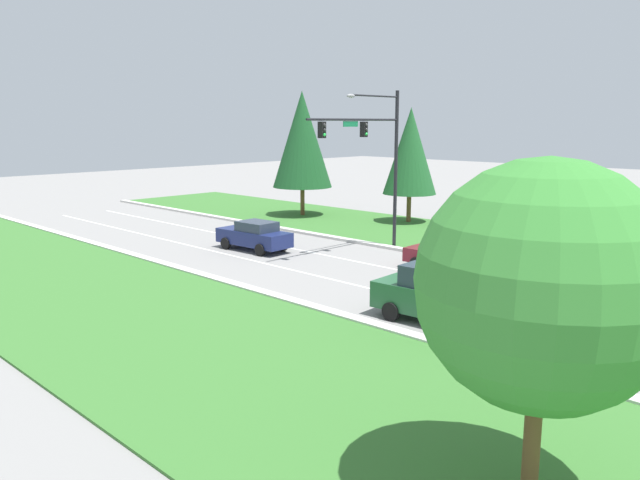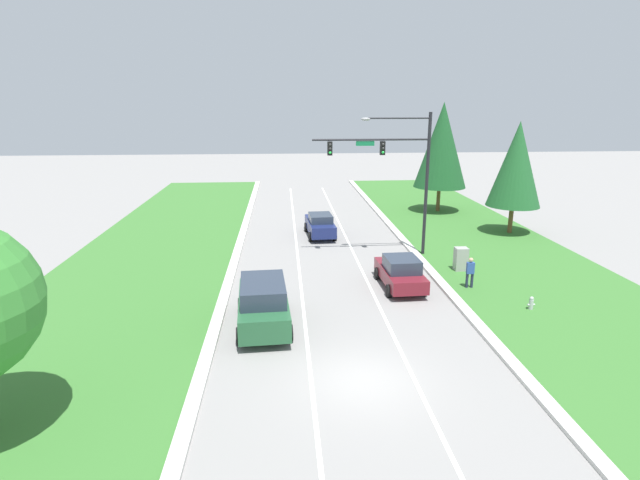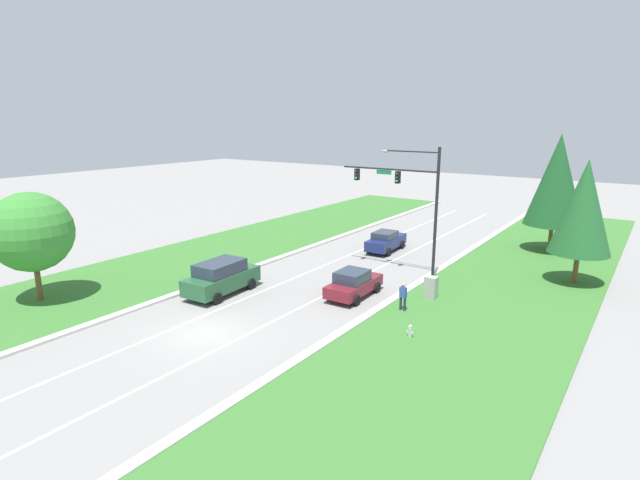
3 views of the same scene
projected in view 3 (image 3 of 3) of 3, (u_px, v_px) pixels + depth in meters
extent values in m
plane|color=gray|center=(205.00, 333.00, 25.07)|extent=(160.00, 160.00, 0.00)
cube|color=beige|center=(294.00, 363.00, 21.92)|extent=(0.50, 90.00, 0.15)
cube|color=beige|center=(136.00, 308.00, 28.19)|extent=(0.50, 90.00, 0.15)
cube|color=#38702D|center=(403.00, 401.00, 19.01)|extent=(10.00, 90.00, 0.08)
cube|color=#38702D|center=(84.00, 291.00, 31.11)|extent=(10.00, 90.00, 0.08)
cube|color=white|center=(181.00, 325.00, 26.07)|extent=(0.14, 81.00, 0.01)
cube|color=white|center=(231.00, 342.00, 24.07)|extent=(0.14, 81.00, 0.01)
cylinder|color=black|center=(436.00, 216.00, 32.14)|extent=(0.20, 0.20, 8.78)
cylinder|color=black|center=(389.00, 169.00, 33.41)|extent=(7.00, 0.12, 0.12)
cube|color=#147042|center=(384.00, 172.00, 33.66)|extent=(1.10, 0.04, 0.28)
cylinder|color=black|center=(411.00, 152.00, 32.25)|extent=(3.85, 0.09, 0.09)
ellipsoid|color=gray|center=(385.00, 151.00, 33.33)|extent=(0.56, 0.28, 0.20)
cube|color=black|center=(398.00, 177.00, 33.14)|extent=(0.28, 0.32, 0.80)
sphere|color=#2D2D2D|center=(397.00, 174.00, 32.95)|extent=(0.16, 0.16, 0.16)
sphere|color=#2D2D2D|center=(397.00, 178.00, 33.01)|extent=(0.16, 0.16, 0.16)
sphere|color=#23D647|center=(397.00, 181.00, 33.06)|extent=(0.16, 0.16, 0.16)
cube|color=black|center=(357.00, 174.00, 34.89)|extent=(0.28, 0.32, 0.80)
sphere|color=#2D2D2D|center=(356.00, 171.00, 34.70)|extent=(0.16, 0.16, 0.16)
sphere|color=#2D2D2D|center=(356.00, 175.00, 34.76)|extent=(0.16, 0.16, 0.16)
sphere|color=#23D647|center=(356.00, 178.00, 34.81)|extent=(0.16, 0.16, 0.16)
cube|color=#235633|center=(222.00, 280.00, 30.62)|extent=(2.34, 5.14, 0.98)
cube|color=#283342|center=(220.00, 268.00, 30.31)|extent=(2.02, 3.12, 0.75)
cylinder|color=black|center=(251.00, 284.00, 31.52)|extent=(0.28, 0.70, 0.69)
cylinder|color=black|center=(227.00, 279.00, 32.54)|extent=(0.28, 0.70, 0.69)
cylinder|color=black|center=(217.00, 299.00, 28.94)|extent=(0.28, 0.70, 0.69)
cylinder|color=black|center=(192.00, 292.00, 29.96)|extent=(0.28, 0.70, 0.69)
cube|color=maroon|center=(354.00, 286.00, 30.17)|extent=(1.96, 4.34, 0.68)
cube|color=#283342|center=(352.00, 276.00, 29.80)|extent=(1.69, 1.98, 0.67)
cylinder|color=black|center=(377.00, 288.00, 30.87)|extent=(0.26, 0.65, 0.64)
cylinder|color=black|center=(352.00, 283.00, 31.80)|extent=(0.26, 0.65, 0.64)
cylinder|color=black|center=(356.00, 300.00, 28.70)|extent=(0.26, 0.65, 0.64)
cylinder|color=black|center=(330.00, 295.00, 29.64)|extent=(0.26, 0.65, 0.64)
cube|color=navy|center=(386.00, 242.00, 40.51)|extent=(1.99, 4.64, 0.79)
cube|color=#283342|center=(385.00, 235.00, 40.13)|extent=(1.67, 2.13, 0.53)
cylinder|color=black|center=(402.00, 245.00, 41.34)|extent=(0.28, 0.68, 0.66)
cylinder|color=black|center=(383.00, 242.00, 42.20)|extent=(0.28, 0.68, 0.66)
cylinder|color=black|center=(388.00, 252.00, 39.01)|extent=(0.28, 0.68, 0.66)
cylinder|color=black|center=(369.00, 249.00, 39.87)|extent=(0.28, 0.68, 0.66)
cube|color=#9E9E99|center=(431.00, 288.00, 29.68)|extent=(0.70, 0.60, 1.40)
cylinder|color=#232842|center=(401.00, 304.00, 27.91)|extent=(0.14, 0.14, 0.84)
cylinder|color=#232842|center=(405.00, 305.00, 27.74)|extent=(0.14, 0.14, 0.84)
cube|color=#2D4C99|center=(403.00, 292.00, 27.65)|extent=(0.40, 0.25, 0.60)
sphere|color=tan|center=(403.00, 285.00, 27.55)|extent=(0.22, 0.22, 0.22)
cylinder|color=#B7B7BC|center=(410.00, 333.00, 24.48)|extent=(0.20, 0.20, 0.55)
sphere|color=#B7B7BC|center=(410.00, 327.00, 24.40)|extent=(0.18, 0.18, 0.18)
cylinder|color=#B7B7BC|center=(408.00, 332.00, 24.54)|extent=(0.10, 0.09, 0.09)
cylinder|color=#B7B7BC|center=(412.00, 333.00, 24.41)|extent=(0.10, 0.09, 0.09)
cylinder|color=brown|center=(576.00, 268.00, 32.39)|extent=(0.32, 0.32, 2.08)
cone|color=#1E5628|center=(584.00, 207.00, 31.43)|extent=(3.76, 3.76, 6.02)
cylinder|color=brown|center=(38.00, 281.00, 29.24)|extent=(0.32, 0.32, 2.47)
sphere|color=#388433|center=(31.00, 232.00, 28.53)|extent=(4.60, 4.60, 4.60)
cylinder|color=brown|center=(550.00, 238.00, 40.25)|extent=(0.32, 0.32, 2.23)
cone|color=#194C23|center=(557.00, 180.00, 39.14)|extent=(4.47, 4.47, 7.16)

